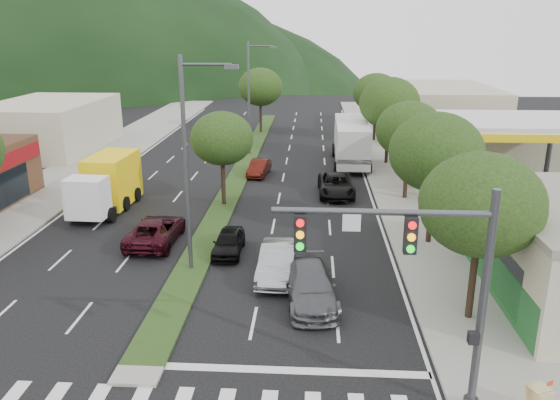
# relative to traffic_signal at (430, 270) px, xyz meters

# --- Properties ---
(ground) EXTENTS (160.00, 160.00, 0.00)m
(ground) POSITION_rel_traffic_signal_xyz_m (-9.03, 1.54, -4.65)
(ground) COLOR black
(ground) RESTS_ON ground
(sidewalk_right) EXTENTS (5.00, 90.00, 0.15)m
(sidewalk_right) POSITION_rel_traffic_signal_xyz_m (3.47, 26.54, -4.57)
(sidewalk_right) COLOR gray
(sidewalk_right) RESTS_ON ground
(sidewalk_left) EXTENTS (6.00, 90.00, 0.15)m
(sidewalk_left) POSITION_rel_traffic_signal_xyz_m (-22.03, 26.54, -4.57)
(sidewalk_left) COLOR gray
(sidewalk_left) RESTS_ON ground
(median) EXTENTS (1.60, 56.00, 0.12)m
(median) POSITION_rel_traffic_signal_xyz_m (-9.03, 29.54, -4.59)
(median) COLOR #203513
(median) RESTS_ON ground
(traffic_signal) EXTENTS (6.12, 0.40, 7.00)m
(traffic_signal) POSITION_rel_traffic_signal_xyz_m (0.00, 0.00, 0.00)
(traffic_signal) COLOR #47494C
(traffic_signal) RESTS_ON ground
(gas_canopy) EXTENTS (12.20, 8.20, 5.25)m
(gas_canopy) POSITION_rel_traffic_signal_xyz_m (9.97, 23.54, 0.00)
(gas_canopy) COLOR silver
(gas_canopy) RESTS_ON ground
(bldg_left_far) EXTENTS (9.00, 14.00, 4.60)m
(bldg_left_far) POSITION_rel_traffic_signal_xyz_m (-28.03, 35.54, -2.35)
(bldg_left_far) COLOR beige
(bldg_left_far) RESTS_ON ground
(bldg_right_far) EXTENTS (10.00, 16.00, 5.20)m
(bldg_right_far) POSITION_rel_traffic_signal_xyz_m (10.47, 45.54, -2.05)
(bldg_right_far) COLOR beige
(bldg_right_far) RESTS_ON ground
(tree_r_a) EXTENTS (4.60, 4.60, 6.63)m
(tree_r_a) POSITION_rel_traffic_signal_xyz_m (2.97, 5.54, 0.17)
(tree_r_a) COLOR black
(tree_r_a) RESTS_ON sidewalk_right
(tree_r_b) EXTENTS (4.80, 4.80, 6.94)m
(tree_r_b) POSITION_rel_traffic_signal_xyz_m (2.97, 13.54, 0.39)
(tree_r_b) COLOR black
(tree_r_b) RESTS_ON sidewalk_right
(tree_r_c) EXTENTS (4.40, 4.40, 6.48)m
(tree_r_c) POSITION_rel_traffic_signal_xyz_m (2.97, 21.54, 0.10)
(tree_r_c) COLOR black
(tree_r_c) RESTS_ON sidewalk_right
(tree_r_d) EXTENTS (5.00, 5.00, 7.17)m
(tree_r_d) POSITION_rel_traffic_signal_xyz_m (2.97, 31.54, 0.54)
(tree_r_d) COLOR black
(tree_r_d) RESTS_ON sidewalk_right
(tree_r_e) EXTENTS (4.60, 4.60, 6.71)m
(tree_r_e) POSITION_rel_traffic_signal_xyz_m (2.97, 41.54, 0.25)
(tree_r_e) COLOR black
(tree_r_e) RESTS_ON sidewalk_right
(tree_med_near) EXTENTS (4.00, 4.00, 6.02)m
(tree_med_near) POSITION_rel_traffic_signal_xyz_m (-9.03, 19.54, -0.22)
(tree_med_near) COLOR black
(tree_med_near) RESTS_ON median
(tree_med_far) EXTENTS (4.80, 4.80, 6.94)m
(tree_med_far) POSITION_rel_traffic_signal_xyz_m (-9.03, 45.54, 0.36)
(tree_med_far) COLOR black
(tree_med_far) RESTS_ON median
(streetlight_near) EXTENTS (2.60, 0.25, 10.00)m
(streetlight_near) POSITION_rel_traffic_signal_xyz_m (-8.82, 9.54, 0.94)
(streetlight_near) COLOR #47494C
(streetlight_near) RESTS_ON ground
(streetlight_mid) EXTENTS (2.60, 0.25, 10.00)m
(streetlight_mid) POSITION_rel_traffic_signal_xyz_m (-8.82, 34.54, 0.94)
(streetlight_mid) COLOR #47494C
(streetlight_mid) RESTS_ON ground
(sedan_silver) EXTENTS (1.82, 4.65, 1.51)m
(sedan_silver) POSITION_rel_traffic_signal_xyz_m (-4.83, 9.08, -3.89)
(sedan_silver) COLOR gray
(sedan_silver) RESTS_ON ground
(suv_maroon) EXTENTS (2.42, 5.14, 1.42)m
(suv_maroon) POSITION_rel_traffic_signal_xyz_m (-11.65, 12.85, -3.93)
(suv_maroon) COLOR black
(suv_maroon) RESTS_ON ground
(car_queue_a) EXTENTS (1.45, 3.56, 1.21)m
(car_queue_a) POSITION_rel_traffic_signal_xyz_m (-7.53, 11.66, -4.04)
(car_queue_a) COLOR black
(car_queue_a) RESTS_ON ground
(car_queue_b) EXTENTS (2.58, 5.18, 1.44)m
(car_queue_b) POSITION_rel_traffic_signal_xyz_m (-3.29, 6.66, -3.92)
(car_queue_b) COLOR #4E4E53
(car_queue_b) RESTS_ON ground
(car_queue_c) EXTENTS (1.72, 3.84, 1.22)m
(car_queue_c) POSITION_rel_traffic_signal_xyz_m (-7.46, 27.31, -4.03)
(car_queue_c) COLOR #42110B
(car_queue_c) RESTS_ON ground
(car_queue_d) EXTENTS (2.53, 5.21, 1.43)m
(car_queue_d) POSITION_rel_traffic_signal_xyz_m (-1.63, 22.31, -3.93)
(car_queue_d) COLOR black
(car_queue_d) RESTS_ON ground
(box_truck) EXTENTS (2.90, 6.88, 3.34)m
(box_truck) POSITION_rel_traffic_signal_xyz_m (-16.25, 18.46, -3.07)
(box_truck) COLOR white
(box_truck) RESTS_ON ground
(motorhome) EXTENTS (3.09, 9.44, 3.61)m
(motorhome) POSITION_rel_traffic_signal_xyz_m (-0.03, 31.64, -2.72)
(motorhome) COLOR silver
(motorhome) RESTS_ON ground
(a_frame_sign) EXTENTS (0.74, 0.79, 1.23)m
(a_frame_sign) POSITION_rel_traffic_signal_xyz_m (3.44, -0.16, -3.95)
(a_frame_sign) COLOR tan
(a_frame_sign) RESTS_ON sidewalk_right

